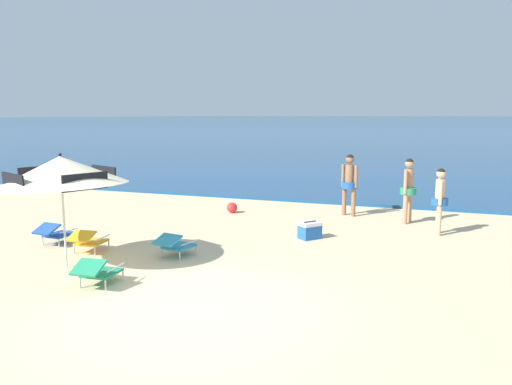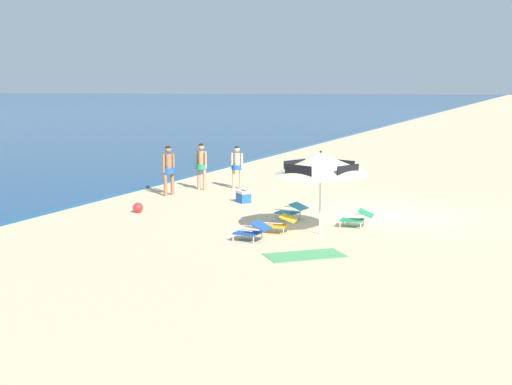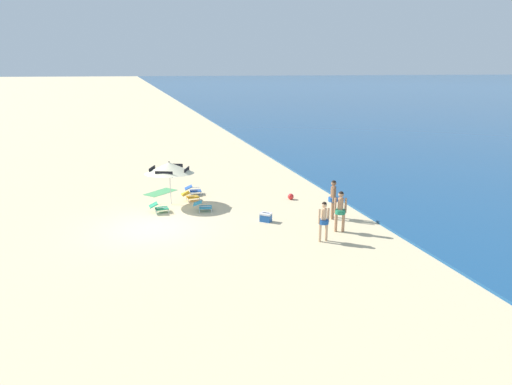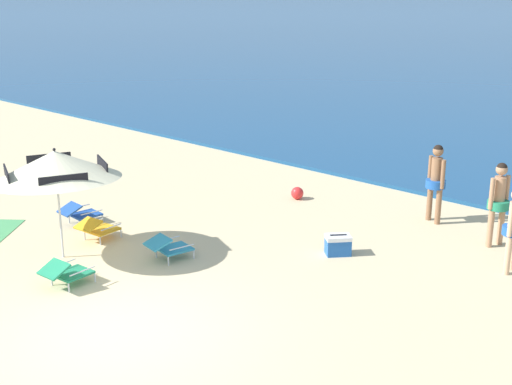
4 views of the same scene
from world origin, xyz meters
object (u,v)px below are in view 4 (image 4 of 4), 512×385
object	(u,v)px
cooler_box	(338,245)
lounge_chair_under_umbrella	(66,272)
lounge_chair_beside_umbrella	(169,246)
person_wading_in	(499,198)
lounge_chair_spare_folded	(98,228)
lounge_chair_facing_sea	(80,213)
beach_umbrella_striped_main	(56,165)
person_standing_near_shore	(436,178)
beach_ball	(297,193)

from	to	relation	value
cooler_box	lounge_chair_under_umbrella	bearing A→B (deg)	-120.04
lounge_chair_beside_umbrella	person_wading_in	world-z (taller)	person_wading_in
lounge_chair_spare_folded	cooler_box	size ratio (longest dim) A/B	1.53
lounge_chair_under_umbrella	lounge_chair_beside_umbrella	bearing A→B (deg)	79.55
lounge_chair_spare_folded	lounge_chair_facing_sea	bearing A→B (deg)	164.51
beach_umbrella_striped_main	person_wading_in	distance (m)	8.80
person_standing_near_shore	lounge_chair_beside_umbrella	bearing A→B (deg)	-115.39
person_wading_in	lounge_chair_spare_folded	bearing A→B (deg)	-138.92
lounge_chair_beside_umbrella	cooler_box	size ratio (longest dim) A/B	1.58
beach_ball	lounge_chair_under_umbrella	bearing A→B (deg)	-87.12
lounge_chair_under_umbrella	lounge_chair_beside_umbrella	world-z (taller)	lounge_chair_under_umbrella
beach_umbrella_striped_main	lounge_chair_spare_folded	world-z (taller)	beach_umbrella_striped_main
lounge_chair_beside_umbrella	person_standing_near_shore	bearing A→B (deg)	64.61
lounge_chair_under_umbrella	lounge_chair_spare_folded	xyz separation A→B (m)	(-1.54, 1.70, 0.00)
cooler_box	beach_umbrella_striped_main	bearing A→B (deg)	-135.26
cooler_box	beach_ball	distance (m)	3.74
person_standing_near_shore	lounge_chair_spare_folded	bearing A→B (deg)	-127.67
beach_umbrella_striped_main	person_standing_near_shore	size ratio (longest dim) A/B	1.68
beach_ball	lounge_chair_facing_sea	bearing A→B (deg)	-116.06
person_standing_near_shore	person_wading_in	xyz separation A→B (m)	(1.67, -0.47, -0.02)
cooler_box	beach_ball	size ratio (longest dim) A/B	1.92
lounge_chair_under_umbrella	person_wading_in	distance (m)	8.56
lounge_chair_facing_sea	person_wading_in	distance (m)	9.00
lounge_chair_beside_umbrella	person_wading_in	xyz separation A→B (m)	(4.31, 5.09, 0.74)
person_wading_in	beach_ball	distance (m)	5.11
beach_umbrella_striped_main	lounge_chair_under_umbrella	world-z (taller)	beach_umbrella_striped_main
beach_umbrella_striped_main	beach_ball	xyz separation A→B (m)	(0.91, 6.12, -1.72)
cooler_box	lounge_chair_facing_sea	bearing A→B (deg)	-154.74
lounge_chair_spare_folded	cooler_box	bearing A→B (deg)	34.18
beach_umbrella_striped_main	lounge_chair_beside_umbrella	distance (m)	2.65
beach_umbrella_striped_main	lounge_chair_spare_folded	size ratio (longest dim) A/B	3.27
lounge_chair_facing_sea	person_wading_in	bearing A→B (deg)	34.71
lounge_chair_beside_umbrella	lounge_chair_spare_folded	distance (m)	1.94
lounge_chair_under_umbrella	person_standing_near_shore	world-z (taller)	person_standing_near_shore
person_wading_in	lounge_chair_under_umbrella	bearing A→B (deg)	-123.31
beach_umbrella_striped_main	lounge_chair_spare_folded	bearing A→B (deg)	105.75
lounge_chair_facing_sea	beach_ball	world-z (taller)	lounge_chair_facing_sea
person_wading_in	beach_ball	xyz separation A→B (m)	(-5.03, -0.31, -0.86)
lounge_chair_spare_folded	lounge_chair_beside_umbrella	bearing A→B (deg)	9.99
person_standing_near_shore	person_wading_in	size ratio (longest dim) A/B	1.02
person_standing_near_shore	beach_ball	bearing A→B (deg)	-166.84
beach_umbrella_striped_main	beach_ball	distance (m)	6.42
beach_umbrella_striped_main	lounge_chair_under_umbrella	bearing A→B (deg)	-28.93
lounge_chair_under_umbrella	lounge_chair_spare_folded	world-z (taller)	lounge_chair_under_umbrella
lounge_chair_beside_umbrella	lounge_chair_facing_sea	xyz separation A→B (m)	(-3.06, -0.02, -0.00)
lounge_chair_facing_sea	lounge_chair_under_umbrella	bearing A→B (deg)	-36.97
beach_umbrella_striped_main	cooler_box	xyz separation A→B (m)	(3.87, 3.83, -1.67)
lounge_chair_beside_umbrella	lounge_chair_spare_folded	bearing A→B (deg)	-170.01
person_standing_near_shore	cooler_box	distance (m)	3.21
lounge_chair_under_umbrella	lounge_chair_facing_sea	distance (m)	3.36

